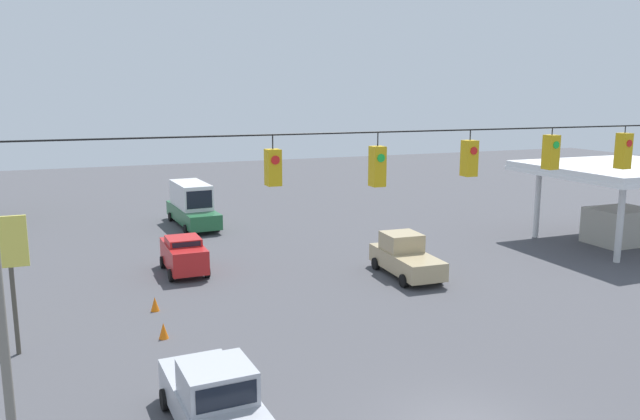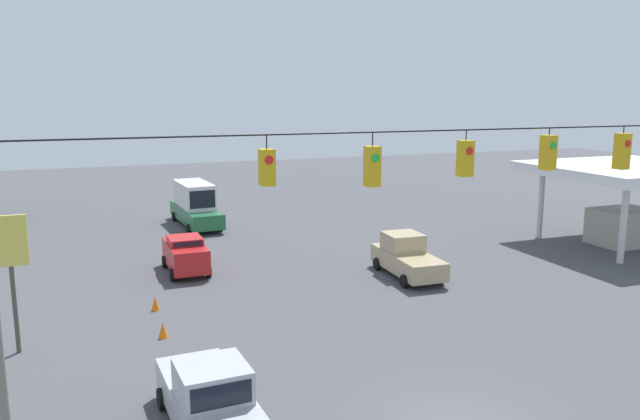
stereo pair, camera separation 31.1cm
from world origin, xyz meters
name	(u,v)px [view 1 (the left image)]	position (x,y,z in m)	size (l,w,h in m)	color
overhead_signal_span	(469,221)	(-0.09, -0.32, 5.84)	(22.48, 0.38, 8.85)	slate
pickup_truck_tan_oncoming_far	(405,257)	(-5.84, -13.69, 0.97)	(2.33, 5.09, 2.12)	tan
pickup_truck_silver_parked_shoulder	(213,399)	(6.46, -2.47, 0.98)	(2.40, 5.11, 2.12)	#A8AAB2
box_truck_green_withflow_deep	(192,205)	(1.99, -30.00, 1.48)	(2.72, 7.38, 3.02)	#236038
sedan_red_withflow_far	(184,254)	(4.55, -18.37, 0.98)	(2.07, 4.10, 1.88)	red
traffic_cone_nearest	(193,413)	(6.90, -3.13, 0.31)	(0.37, 0.37, 0.62)	orange
traffic_cone_second	(177,369)	(6.86, -6.19, 0.31)	(0.37, 0.37, 0.62)	orange
traffic_cone_third	(164,331)	(6.81, -9.74, 0.31)	(0.37, 0.37, 0.62)	orange
traffic_cone_fourth	(155,304)	(6.72, -12.98, 0.31)	(0.37, 0.37, 0.62)	orange
gas_station	(623,186)	(-21.59, -14.85, 3.59)	(10.46, 9.45, 4.91)	silver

